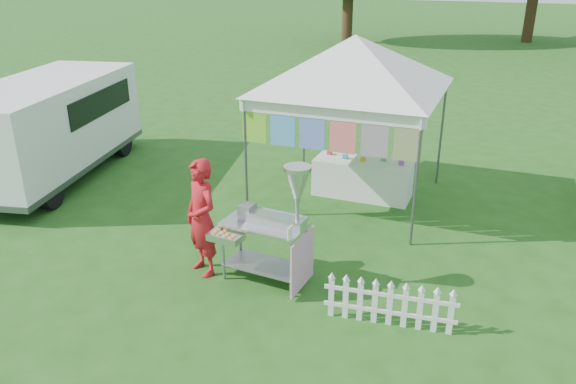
% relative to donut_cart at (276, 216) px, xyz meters
% --- Properties ---
extents(ground, '(120.00, 120.00, 0.00)m').
position_rel_donut_cart_xyz_m(ground, '(0.11, -0.26, -1.03)').
color(ground, '#214F16').
rests_on(ground, ground).
extents(canopy_main, '(4.24, 4.24, 3.45)m').
position_rel_donut_cart_xyz_m(canopy_main, '(0.11, 3.24, 1.95)').
color(canopy_main, '#59595E').
rests_on(canopy_main, ground).
extents(donut_cart, '(1.31, 0.82, 1.75)m').
position_rel_donut_cart_xyz_m(donut_cart, '(0.00, 0.00, 0.00)').
color(donut_cart, gray).
rests_on(donut_cart, ground).
extents(vendor, '(0.74, 0.67, 1.70)m').
position_rel_donut_cart_xyz_m(vendor, '(-1.08, -0.09, -0.18)').
color(vendor, red).
rests_on(vendor, ground).
extents(cargo_van, '(2.87, 5.03, 1.97)m').
position_rel_donut_cart_xyz_m(cargo_van, '(-5.91, 2.26, 0.03)').
color(cargo_van, white).
rests_on(cargo_van, ground).
extents(picket_fence, '(1.61, 0.21, 0.56)m').
position_rel_donut_cart_xyz_m(picket_fence, '(1.66, -0.38, -0.74)').
color(picket_fence, white).
rests_on(picket_fence, ground).
extents(display_table, '(1.80, 0.70, 0.70)m').
position_rel_donut_cart_xyz_m(display_table, '(0.30, 3.49, -0.68)').
color(display_table, white).
rests_on(display_table, ground).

